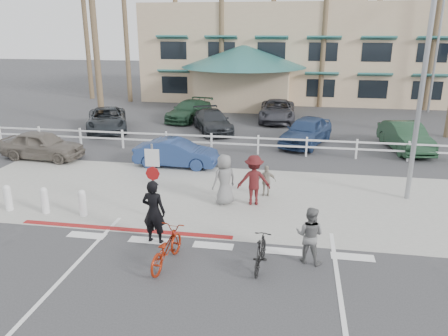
% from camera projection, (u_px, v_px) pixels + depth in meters
% --- Properties ---
extents(ground, '(140.00, 140.00, 0.00)m').
position_uv_depth(ground, '(209.00, 256.00, 12.35)').
color(ground, '#333335').
extents(bike_path, '(12.00, 16.00, 0.01)m').
position_uv_depth(bike_path, '(193.00, 297.00, 10.47)').
color(bike_path, '#333335').
rests_on(bike_path, ground).
extents(sidewalk_plaza, '(22.00, 7.00, 0.01)m').
position_uv_depth(sidewalk_plaza, '(233.00, 197.00, 16.57)').
color(sidewalk_plaza, gray).
rests_on(sidewalk_plaza, ground).
extents(cross_street, '(40.00, 5.00, 0.01)m').
position_uv_depth(cross_street, '(245.00, 166.00, 20.32)').
color(cross_street, '#333335').
rests_on(cross_street, ground).
extents(parking_lot, '(50.00, 16.00, 0.01)m').
position_uv_depth(parking_lot, '(262.00, 123.00, 29.22)').
color(parking_lot, '#333335').
rests_on(parking_lot, ground).
extents(curb_red, '(7.00, 0.25, 0.02)m').
position_uv_depth(curb_red, '(125.00, 229.00, 13.95)').
color(curb_red, maroon).
rests_on(curb_red, ground).
extents(rail_fence, '(29.40, 0.16, 1.00)m').
position_uv_depth(rail_fence, '(260.00, 145.00, 21.96)').
color(rail_fence, silver).
rests_on(rail_fence, ground).
extents(building, '(28.00, 16.00, 11.30)m').
position_uv_depth(building, '(298.00, 32.00, 39.35)').
color(building, '#CEB18D').
rests_on(building, ground).
extents(sign_post, '(0.50, 0.10, 2.90)m').
position_uv_depth(sign_post, '(153.00, 178.00, 14.33)').
color(sign_post, gray).
rests_on(sign_post, ground).
extents(bollard_0, '(0.26, 0.26, 0.95)m').
position_uv_depth(bollard_0, '(83.00, 203.00, 14.84)').
color(bollard_0, silver).
rests_on(bollard_0, ground).
extents(bollard_1, '(0.26, 0.26, 0.95)m').
position_uv_depth(bollard_1, '(45.00, 200.00, 15.06)').
color(bollard_1, silver).
rests_on(bollard_1, ground).
extents(bollard_2, '(0.26, 0.26, 0.95)m').
position_uv_depth(bollard_2, '(8.00, 198.00, 15.28)').
color(bollard_2, silver).
rests_on(bollard_2, ground).
extents(streetlight_0, '(0.60, 2.00, 9.00)m').
position_uv_depth(streetlight_0, '(423.00, 78.00, 15.08)').
color(streetlight_0, gray).
rests_on(streetlight_0, ground).
extents(streetlight_1, '(0.60, 2.00, 9.50)m').
position_uv_depth(streetlight_1, '(437.00, 47.00, 31.48)').
color(streetlight_1, gray).
rests_on(streetlight_1, ground).
extents(palm_0, '(4.00, 4.00, 15.00)m').
position_uv_depth(palm_0, '(84.00, 10.00, 36.94)').
color(palm_0, '#1C4A1E').
rests_on(palm_0, ground).
extents(palm_1, '(4.00, 4.00, 13.00)m').
position_uv_depth(palm_1, '(125.00, 22.00, 35.67)').
color(palm_1, '#1C4A1E').
rests_on(palm_1, ground).
extents(palm_2, '(4.00, 4.00, 16.00)m').
position_uv_depth(palm_2, '(175.00, 3.00, 35.51)').
color(palm_2, '#1C4A1E').
rests_on(palm_2, ground).
extents(palm_3, '(4.00, 4.00, 14.00)m').
position_uv_depth(palm_3, '(221.00, 15.00, 34.25)').
color(palm_3, '#1C4A1E').
rests_on(palm_3, ground).
extents(palm_4, '(4.00, 4.00, 15.00)m').
position_uv_depth(palm_4, '(274.00, 9.00, 34.40)').
color(palm_4, '#1C4A1E').
rests_on(palm_4, ground).
extents(palm_5, '(4.00, 4.00, 13.00)m').
position_uv_depth(palm_5, '(325.00, 22.00, 33.14)').
color(palm_5, '#1C4A1E').
rests_on(palm_5, ground).
extents(palm_7, '(4.00, 4.00, 14.00)m').
position_uv_depth(palm_7, '(438.00, 15.00, 31.72)').
color(palm_7, '#1C4A1E').
rests_on(palm_7, ground).
extents(palm_10, '(4.00, 4.00, 12.00)m').
position_uv_depth(palm_10, '(94.00, 30.00, 26.14)').
color(palm_10, '#1C4A1E').
rests_on(palm_10, ground).
extents(bike_red, '(0.90, 1.97, 1.00)m').
position_uv_depth(bike_red, '(166.00, 248.00, 11.77)').
color(bike_red, maroon).
rests_on(bike_red, ground).
extents(rider_red, '(0.77, 0.55, 1.97)m').
position_uv_depth(rider_red, '(154.00, 212.00, 12.87)').
color(rider_red, black).
rests_on(rider_red, ground).
extents(bike_black, '(0.58, 1.59, 0.93)m').
position_uv_depth(bike_black, '(261.00, 252.00, 11.60)').
color(bike_black, black).
rests_on(bike_black, ground).
extents(rider_black, '(0.92, 0.81, 1.62)m').
position_uv_depth(rider_black, '(310.00, 235.00, 11.82)').
color(rider_black, slate).
rests_on(rider_black, ground).
extents(pedestrian_a, '(1.29, 0.86, 1.85)m').
position_uv_depth(pedestrian_a, '(254.00, 180.00, 15.68)').
color(pedestrian_a, '#481314').
rests_on(pedestrian_a, ground).
extents(pedestrian_child, '(0.76, 0.43, 1.22)m').
position_uv_depth(pedestrian_child, '(267.00, 181.00, 16.52)').
color(pedestrian_child, gray).
rests_on(pedestrian_child, ground).
extents(pedestrian_b, '(1.08, 1.05, 1.87)m').
position_uv_depth(pedestrian_b, '(224.00, 180.00, 15.72)').
color(pedestrian_b, slate).
rests_on(pedestrian_b, ground).
extents(car_white_sedan, '(3.88, 1.44, 1.27)m').
position_uv_depth(car_white_sedan, '(176.00, 153.00, 20.11)').
color(car_white_sedan, navy).
rests_on(car_white_sedan, ground).
extents(car_red_compact, '(4.15, 1.93, 1.37)m').
position_uv_depth(car_red_compact, '(42.00, 145.00, 21.23)').
color(car_red_compact, '#635B51').
rests_on(car_red_compact, ground).
extents(lot_car_0, '(4.07, 5.51, 1.39)m').
position_uv_depth(lot_car_0, '(107.00, 119.00, 27.02)').
color(lot_car_0, '#202429').
rests_on(lot_car_0, ground).
extents(lot_car_1, '(3.51, 4.85, 1.30)m').
position_uv_depth(lot_car_1, '(213.00, 121.00, 26.74)').
color(lot_car_1, '#212428').
rests_on(lot_car_1, ground).
extents(lot_car_2, '(3.27, 4.84, 1.53)m').
position_uv_depth(lot_car_2, '(306.00, 131.00, 23.74)').
color(lot_car_2, navy).
rests_on(lot_car_2, ground).
extents(lot_car_3, '(2.25, 4.61, 1.46)m').
position_uv_depth(lot_car_3, '(405.00, 137.00, 22.63)').
color(lot_car_3, '#1C3925').
rests_on(lot_car_3, ground).
extents(lot_car_4, '(2.88, 4.89, 1.33)m').
position_uv_depth(lot_car_4, '(189.00, 111.00, 30.01)').
color(lot_car_4, '#1F412B').
rests_on(lot_car_4, ground).
extents(lot_car_5, '(2.49, 5.15, 1.41)m').
position_uv_depth(lot_car_5, '(277.00, 111.00, 29.74)').
color(lot_car_5, '#33333A').
rests_on(lot_car_5, ground).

